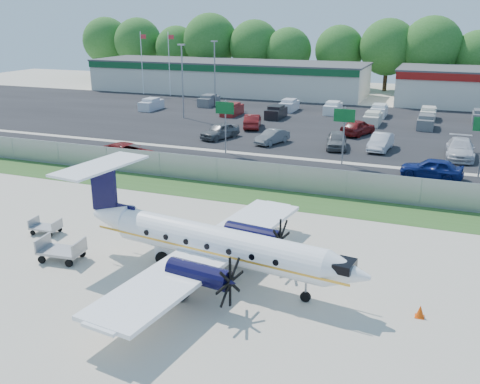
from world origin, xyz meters
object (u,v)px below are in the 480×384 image
(baggage_cart_near, at_px, (46,227))
(aircraft, at_px, (212,242))
(baggage_cart_far, at_px, (62,250))
(pushback_tug, at_px, (187,245))

(baggage_cart_near, bearing_deg, aircraft, -7.84)
(aircraft, relative_size, baggage_cart_near, 9.01)
(baggage_cart_near, xyz_separation_m, baggage_cart_far, (3.28, -2.64, 0.14))
(aircraft, relative_size, pushback_tug, 5.12)
(aircraft, height_order, pushback_tug, aircraft)
(pushback_tug, relative_size, baggage_cart_near, 1.76)
(baggage_cart_near, bearing_deg, baggage_cart_far, -38.85)
(baggage_cart_far, bearing_deg, baggage_cart_near, 141.15)
(pushback_tug, height_order, baggage_cart_near, pushback_tug)
(baggage_cart_near, relative_size, baggage_cart_far, 0.73)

